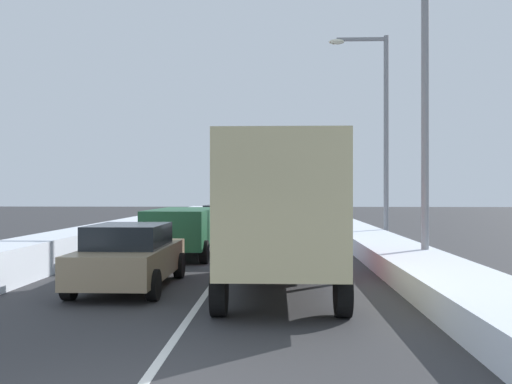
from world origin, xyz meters
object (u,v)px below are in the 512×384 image
object	(u,v)px
street_lamp_right_near	(413,98)
street_lamp_right_mid	(379,121)
suv_green_center_lane_second	(183,228)
sedan_maroon_center_lane_third	(210,224)
sedan_gray_right_lane_third	(282,223)
sedan_black_right_lane_fourth	(282,217)
sedan_tan_center_lane_nearest	(130,256)
suv_silver_right_lane_second	(284,226)
sedan_charcoal_center_lane_fourth	(220,218)
box_truck_right_lane_nearest	(280,208)
traffic_light_gantry	(288,166)

from	to	relation	value
street_lamp_right_near	street_lamp_right_mid	distance (m)	8.70
suv_green_center_lane_second	sedan_maroon_center_lane_third	size ratio (longest dim) A/B	1.09
suv_green_center_lane_second	sedan_gray_right_lane_third	bearing A→B (deg)	66.08
sedan_black_right_lane_fourth	sedan_tan_center_lane_nearest	world-z (taller)	same
suv_silver_right_lane_second	street_lamp_right_mid	xyz separation A→B (m)	(4.26, 4.87, 4.42)
sedan_black_right_lane_fourth	suv_green_center_lane_second	bearing A→B (deg)	-104.31
suv_silver_right_lane_second	sedan_charcoal_center_lane_fourth	size ratio (longest dim) A/B	1.09
suv_silver_right_lane_second	sedan_gray_right_lane_third	distance (m)	6.97
suv_green_center_lane_second	sedan_black_right_lane_fourth	bearing A→B (deg)	75.69
sedan_maroon_center_lane_third	sedan_charcoal_center_lane_fourth	distance (m)	5.53
suv_silver_right_lane_second	street_lamp_right_near	bearing A→B (deg)	-45.82
sedan_gray_right_lane_third	box_truck_right_lane_nearest	bearing A→B (deg)	-90.74
sedan_charcoal_center_lane_fourth	traffic_light_gantry	xyz separation A→B (m)	(4.22, 17.36, 3.73)
sedan_gray_right_lane_third	sedan_charcoal_center_lane_fourth	world-z (taller)	same
box_truck_right_lane_nearest	suv_green_center_lane_second	world-z (taller)	box_truck_right_lane_nearest
sedan_maroon_center_lane_third	street_lamp_right_near	distance (m)	12.67
sedan_maroon_center_lane_third	sedan_charcoal_center_lane_fourth	bearing A→B (deg)	91.07
sedan_gray_right_lane_third	traffic_light_gantry	world-z (taller)	traffic_light_gantry
sedan_maroon_center_lane_third	sedan_charcoal_center_lane_fourth	world-z (taller)	same
sedan_maroon_center_lane_third	suv_green_center_lane_second	bearing A→B (deg)	-91.12
sedan_tan_center_lane_nearest	street_lamp_right_near	xyz separation A→B (m)	(7.42, 3.41, 4.25)
sedan_maroon_center_lane_third	street_lamp_right_mid	distance (m)	9.02
street_lamp_right_near	traffic_light_gantry	bearing A→B (deg)	95.23
sedan_gray_right_lane_third	street_lamp_right_near	size ratio (longest dim) A/B	0.54
sedan_tan_center_lane_nearest	sedan_charcoal_center_lane_fourth	bearing A→B (deg)	89.27
suv_green_center_lane_second	street_lamp_right_near	world-z (taller)	street_lamp_right_near
suv_green_center_lane_second	sedan_maroon_center_lane_third	bearing A→B (deg)	88.88
box_truck_right_lane_nearest	sedan_charcoal_center_lane_fourth	bearing A→B (deg)	99.84
suv_silver_right_lane_second	street_lamp_right_near	xyz separation A→B (m)	(3.69, -3.80, 4.00)
sedan_black_right_lane_fourth	traffic_light_gantry	xyz separation A→B (m)	(0.72, 15.82, 3.73)
sedan_gray_right_lane_third	sedan_charcoal_center_lane_fourth	xyz separation A→B (m)	(-3.49, 4.37, 0.00)
box_truck_right_lane_nearest	suv_green_center_lane_second	bearing A→B (deg)	116.34
box_truck_right_lane_nearest	sedan_black_right_lane_fourth	distance (m)	20.59
box_truck_right_lane_nearest	sedan_maroon_center_lane_third	xyz separation A→B (m)	(-3.19, 13.49, -1.14)
sedan_charcoal_center_lane_fourth	street_lamp_right_near	xyz separation A→B (m)	(7.19, -15.13, 4.25)
suv_silver_right_lane_second	sedan_gray_right_lane_third	bearing A→B (deg)	90.09
suv_green_center_lane_second	traffic_light_gantry	xyz separation A→B (m)	(4.25, 29.66, 3.48)
box_truck_right_lane_nearest	traffic_light_gantry	size ratio (longest dim) A/B	0.95
sedan_maroon_center_lane_third	street_lamp_right_mid	xyz separation A→B (m)	(7.66, -0.93, 4.67)
sedan_gray_right_lane_third	street_lamp_right_mid	distance (m)	6.67
street_lamp_right_near	suv_green_center_lane_second	bearing A→B (deg)	158.59
sedan_gray_right_lane_third	sedan_maroon_center_lane_third	distance (m)	3.58
sedan_tan_center_lane_nearest	street_lamp_right_near	bearing A→B (deg)	24.64
sedan_black_right_lane_fourth	sedan_tan_center_lane_nearest	bearing A→B (deg)	-100.54
sedan_gray_right_lane_third	sedan_charcoal_center_lane_fourth	distance (m)	5.59
sedan_tan_center_lane_nearest	sedan_maroon_center_lane_third	distance (m)	13.01
suv_silver_right_lane_second	suv_green_center_lane_second	distance (m)	3.66
sedan_charcoal_center_lane_fourth	traffic_light_gantry	distance (m)	18.25
box_truck_right_lane_nearest	sedan_black_right_lane_fourth	world-z (taller)	box_truck_right_lane_nearest
sedan_tan_center_lane_nearest	sedan_charcoal_center_lane_fourth	xyz separation A→B (m)	(0.24, 18.54, 0.00)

